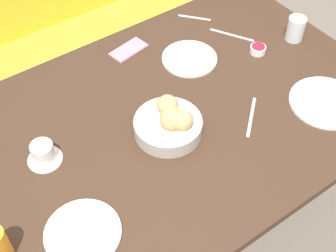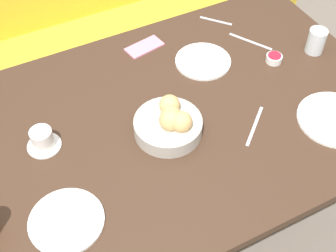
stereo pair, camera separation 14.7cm
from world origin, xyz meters
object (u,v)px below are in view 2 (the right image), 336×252
knife_silver (250,42)px  plate_far_center (203,61)px  couch (114,35)px  bread_basket (170,123)px  fork_silver (255,126)px  water_tumbler (316,41)px  jam_bowl_berry (274,58)px  coffee_cup (43,140)px  plate_near_left (66,221)px  cell_phone (144,47)px  plate_near_right (335,119)px  spoon_coffee (216,21)px

knife_silver → plate_far_center: bearing=-175.0°
plate_far_center → couch: bearing=93.9°
bread_basket → fork_silver: 0.30m
water_tumbler → jam_bowl_berry: bearing=173.4°
couch → jam_bowl_berry: couch is taller
couch → water_tumbler: 1.20m
coffee_cup → plate_far_center: bearing=10.4°
bread_basket → knife_silver: bearing=28.4°
bread_basket → jam_bowl_berry: bearing=14.4°
couch → knife_silver: couch is taller
fork_silver → knife_silver: same height
plate_near_left → plate_far_center: size_ratio=1.02×
bread_basket → cell_phone: size_ratio=1.43×
plate_near_left → plate_far_center: (0.70, 0.43, 0.00)m
jam_bowl_berry → cell_phone: size_ratio=0.39×
cell_phone → fork_silver: bearing=-74.2°
plate_near_right → water_tumbler: size_ratio=2.62×
plate_near_right → jam_bowl_berry: bearing=90.9°
couch → jam_bowl_berry: (0.30, -0.97, 0.44)m
knife_silver → cell_phone: bearing=157.8°
plate_near_right → cell_phone: 0.78m
couch → spoon_coffee: size_ratio=15.86×
couch → water_tumbler: (0.48, -0.99, 0.48)m
knife_silver → spoon_coffee: same height
fork_silver → cell_phone: cell_phone is taller
plate_far_center → knife_silver: plate_far_center is taller
plate_far_center → knife_silver: bearing=5.0°
couch → cell_phone: size_ratio=11.39×
bread_basket → fork_silver: size_ratio=1.52×
fork_silver → cell_phone: (-0.16, 0.55, 0.00)m
bread_basket → plate_near_left: bread_basket is taller
water_tumbler → spoon_coffee: water_tumbler is taller
couch → fork_silver: size_ratio=12.09×
plate_far_center → spoon_coffee: 0.27m
water_tumbler → coffee_cup: bearing=179.0°
plate_near_left → water_tumbler: size_ratio=2.23×
spoon_coffee → knife_silver: bearing=-74.1°
plate_near_right → jam_bowl_berry: (-0.01, 0.35, 0.01)m
couch → cell_phone: 0.80m
plate_near_right → spoon_coffee: bearing=95.9°
plate_near_right → cell_phone: plate_near_right is taller
plate_far_center → cell_phone: bearing=132.0°
plate_near_right → couch: bearing=103.2°
plate_near_left → coffee_cup: bearing=84.7°
jam_bowl_berry → fork_silver: (-0.26, -0.25, -0.01)m
cell_phone → plate_near_left: bearing=-131.4°
coffee_cup → plate_near_right: bearing=-20.6°
water_tumbler → cell_phone: 0.68m
bread_basket → jam_bowl_berry: 0.54m
plate_near_left → spoon_coffee: plate_near_left is taller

